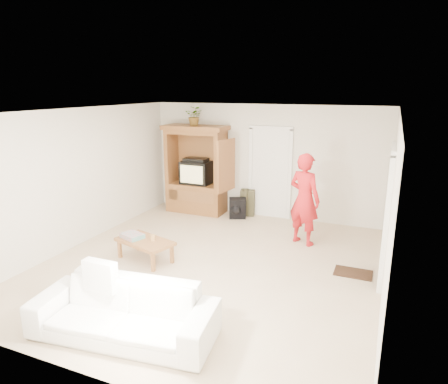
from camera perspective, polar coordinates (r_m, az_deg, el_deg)
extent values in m
plane|color=tan|center=(7.00, -1.90, -10.31)|extent=(6.00, 6.00, 0.00)
plane|color=white|center=(6.35, -2.10, 11.45)|extent=(6.00, 6.00, 0.00)
plane|color=silver|center=(9.30, 5.80, 4.36)|extent=(5.50, 0.00, 5.50)
plane|color=silver|center=(4.18, -19.76, -9.63)|extent=(5.50, 0.00, 5.50)
plane|color=silver|center=(8.08, -20.01, 1.96)|extent=(0.00, 6.00, 6.00)
plane|color=silver|center=(5.99, 22.67, -2.57)|extent=(0.00, 6.00, 6.00)
cube|color=brown|center=(9.78, -3.95, -0.79)|extent=(1.40, 0.60, 0.70)
cube|color=brown|center=(9.88, -7.43, 4.92)|extent=(0.10, 0.60, 1.20)
cube|color=brown|center=(9.30, -0.46, 4.44)|extent=(0.10, 0.60, 1.20)
cube|color=brown|center=(9.81, -3.33, 4.95)|extent=(1.40, 0.06, 1.20)
cube|color=brown|center=(9.48, -4.12, 8.57)|extent=(1.40, 0.60, 0.10)
cube|color=brown|center=(9.47, -4.13, 9.17)|extent=(1.52, 0.68, 0.10)
cube|color=brown|center=(8.75, 0.31, 3.78)|extent=(0.16, 0.67, 1.15)
cube|color=black|center=(9.66, -3.93, 2.83)|extent=(0.70, 0.52, 0.55)
cube|color=tan|center=(9.43, -4.67, 2.51)|extent=(0.58, 0.02, 0.42)
cube|color=black|center=(9.57, -4.05, 4.64)|extent=(0.55, 0.35, 0.08)
cube|color=olive|center=(9.51, -4.73, -0.63)|extent=(1.19, 0.03, 0.25)
cube|color=white|center=(9.29, 6.58, 2.56)|extent=(0.85, 0.05, 2.04)
cube|color=black|center=(6.64, 22.29, -3.41)|extent=(0.05, 0.90, 2.04)
cube|color=black|center=(7.77, 22.95, 3.46)|extent=(0.03, 0.60, 0.48)
cube|color=#382316|center=(7.02, 17.96, -10.93)|extent=(0.60, 0.40, 0.02)
imported|color=#4C7238|center=(9.43, -4.22, 10.79)|extent=(0.43, 0.38, 0.44)
imported|color=red|center=(7.77, 11.41, -1.01)|extent=(0.77, 0.65, 1.79)
imported|color=white|center=(5.20, -14.15, -16.22)|extent=(2.34, 1.15, 0.66)
cube|color=olive|center=(7.16, -11.23, -6.95)|extent=(1.14, 0.82, 0.06)
cube|color=olive|center=(7.44, -14.66, -7.88)|extent=(0.07, 0.07, 0.33)
cube|color=olive|center=(7.68, -12.08, -7.00)|extent=(0.07, 0.07, 0.33)
cube|color=olive|center=(6.79, -10.10, -9.87)|extent=(0.07, 0.07, 0.33)
cube|color=olive|center=(7.05, -7.45, -8.81)|extent=(0.07, 0.07, 0.33)
cube|color=#EF4F69|center=(7.28, -12.97, -6.11)|extent=(0.45, 0.39, 0.08)
cylinder|color=tan|center=(7.09, -10.11, -6.42)|extent=(0.08, 0.08, 0.10)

